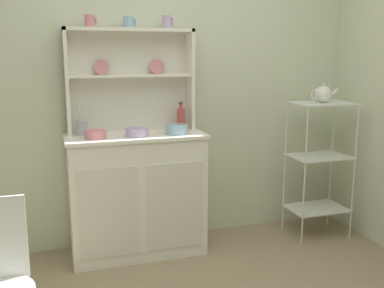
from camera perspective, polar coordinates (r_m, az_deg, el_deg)
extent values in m
cube|color=beige|center=(3.50, -4.37, 7.69)|extent=(3.84, 0.05, 2.50)
cube|color=white|center=(3.35, -7.06, -6.41)|extent=(0.97, 0.42, 0.91)
cube|color=silver|center=(3.13, -10.53, -8.70)|extent=(0.41, 0.01, 0.64)
cube|color=silver|center=(3.22, -2.21, -7.96)|extent=(0.41, 0.01, 0.64)
cube|color=white|center=(3.24, -7.26, 1.04)|extent=(1.00, 0.45, 0.02)
cube|color=silver|center=(3.39, -8.06, 8.07)|extent=(0.93, 0.02, 0.75)
cube|color=white|center=(3.27, -15.74, 7.62)|extent=(0.02, 0.18, 0.75)
cube|color=white|center=(3.42, -0.25, 8.21)|extent=(0.02, 0.18, 0.75)
cube|color=white|center=(3.31, -7.83, 8.64)|extent=(0.89, 0.16, 0.02)
cube|color=white|center=(3.31, -7.99, 14.27)|extent=(0.93, 0.18, 0.02)
cylinder|color=#D17A84|center=(3.32, -11.51, 9.56)|extent=(0.11, 0.03, 0.11)
cylinder|color=#D17A84|center=(3.39, -4.51, 9.79)|extent=(0.11, 0.03, 0.11)
cylinder|color=silver|center=(3.52, 14.22, -4.17)|extent=(0.01, 0.01, 1.10)
cylinder|color=silver|center=(3.77, 20.02, -3.48)|extent=(0.01, 0.01, 1.10)
cylinder|color=silver|center=(3.77, 11.77, -3.00)|extent=(0.01, 0.01, 1.10)
cylinder|color=silver|center=(4.01, 17.36, -2.44)|extent=(0.01, 0.01, 1.10)
cube|color=silver|center=(3.66, 16.36, 5.02)|extent=(0.47, 0.33, 0.01)
cube|color=silver|center=(3.73, 15.99, -1.53)|extent=(0.47, 0.33, 0.01)
cube|color=silver|center=(3.85, 15.63, -7.89)|extent=(0.47, 0.33, 0.01)
cylinder|color=#D17A84|center=(3.28, -12.96, 15.07)|extent=(0.07, 0.07, 0.08)
torus|color=#D17A84|center=(3.28, -12.18, 15.18)|extent=(0.01, 0.05, 0.05)
cylinder|color=#8EB2D1|center=(3.31, -8.10, 15.15)|extent=(0.08, 0.08, 0.08)
torus|color=#8EB2D1|center=(3.32, -7.25, 15.23)|extent=(0.01, 0.05, 0.05)
cylinder|color=#B79ECC|center=(3.37, -3.25, 15.29)|extent=(0.07, 0.07, 0.09)
torus|color=#B79ECC|center=(3.38, -2.50, 15.37)|extent=(0.01, 0.05, 0.05)
cylinder|color=#D17A84|center=(3.12, -12.27, 1.22)|extent=(0.15, 0.15, 0.06)
cylinder|color=#B79ECC|center=(3.16, -7.02, 1.52)|extent=(0.16, 0.16, 0.06)
cylinder|color=#8EB2D1|center=(3.23, -1.95, 1.88)|extent=(0.16, 0.16, 0.06)
cylinder|color=#B74C47|center=(3.39, -1.43, 3.17)|extent=(0.06, 0.06, 0.16)
cylinder|color=#B74C47|center=(3.38, -1.44, 4.84)|extent=(0.03, 0.03, 0.04)
cylinder|color=#4C382D|center=(3.38, -1.44, 5.28)|extent=(0.03, 0.03, 0.01)
cylinder|color=#B2B7C6|center=(3.26, -13.91, 2.05)|extent=(0.08, 0.08, 0.11)
cylinder|color=silver|center=(3.23, -14.04, 3.30)|extent=(0.02, 0.01, 0.17)
ellipsoid|color=silver|center=(3.22, -14.12, 4.92)|extent=(0.02, 0.01, 0.01)
cylinder|color=silver|center=(3.27, -14.07, 3.45)|extent=(0.02, 0.01, 0.18)
ellipsoid|color=silver|center=(3.26, -14.15, 5.09)|extent=(0.02, 0.01, 0.01)
cylinder|color=silver|center=(3.27, -14.01, 3.62)|extent=(0.03, 0.01, 0.20)
ellipsoid|color=silver|center=(3.26, -14.10, 5.42)|extent=(0.02, 0.01, 0.01)
sphere|color=white|center=(3.66, 16.43, 6.14)|extent=(0.13, 0.13, 0.13)
sphere|color=silver|center=(3.65, 16.50, 7.33)|extent=(0.02, 0.02, 0.02)
cylinder|color=white|center=(3.71, 17.67, 6.29)|extent=(0.09, 0.02, 0.07)
torus|color=white|center=(3.61, 15.40, 6.14)|extent=(0.01, 0.08, 0.08)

